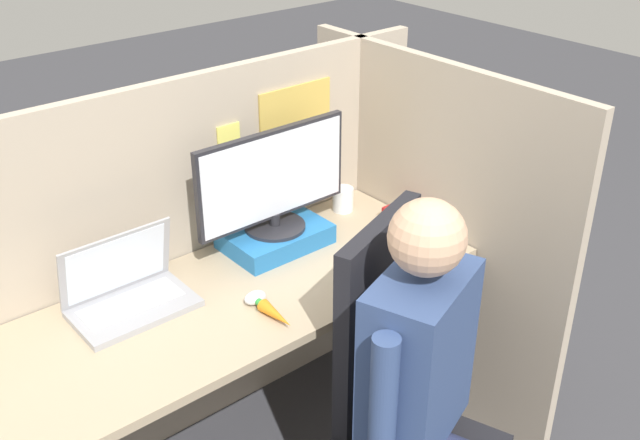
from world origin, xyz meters
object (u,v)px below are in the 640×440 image
object	(u,v)px
paper_box	(275,236)
carrot_toy	(276,315)
person	(426,393)
monitor	(273,180)
coffee_mug	(343,199)
stapler	(401,219)
office_chair	(394,408)
laptop	(128,294)

from	to	relation	value
paper_box	carrot_toy	bearing A→B (deg)	-126.80
paper_box	person	size ratio (longest dim) A/B	0.28
monitor	person	size ratio (longest dim) A/B	0.46
paper_box	coffee_mug	xyz separation A→B (m)	(0.35, 0.05, 0.01)
monitor	stapler	bearing A→B (deg)	-22.73
office_chair	person	distance (m)	0.26
paper_box	laptop	world-z (taller)	laptop
monitor	laptop	distance (m)	0.60
stapler	monitor	bearing A→B (deg)	157.27
office_chair	coffee_mug	world-z (taller)	office_chair
office_chair	person	xyz separation A→B (m)	(-0.06, -0.16, 0.20)
office_chair	coffee_mug	distance (m)	0.89
monitor	person	distance (m)	0.90
carrot_toy	person	size ratio (longest dim) A/B	0.13
laptop	stapler	size ratio (longest dim) A/B	2.29
monitor	office_chair	world-z (taller)	monitor
carrot_toy	monitor	bearing A→B (deg)	53.42
carrot_toy	laptop	bearing A→B (deg)	131.47
laptop	carrot_toy	xyz separation A→B (m)	(0.30, -0.34, -0.03)
paper_box	office_chair	distance (m)	0.73
stapler	laptop	bearing A→B (deg)	170.84
stapler	person	world-z (taller)	person
laptop	office_chair	distance (m)	0.86
stapler	coffee_mug	bearing A→B (deg)	109.28
carrot_toy	office_chair	bearing A→B (deg)	-61.55
carrot_toy	coffee_mug	world-z (taller)	coffee_mug
monitor	coffee_mug	bearing A→B (deg)	7.31
stapler	office_chair	size ratio (longest dim) A/B	0.15
office_chair	laptop	bearing A→B (deg)	125.56
paper_box	person	world-z (taller)	person
carrot_toy	person	bearing A→B (deg)	-76.05
paper_box	office_chair	bearing A→B (deg)	-97.27
monitor	laptop	bearing A→B (deg)	-177.89
stapler	coffee_mug	xyz separation A→B (m)	(-0.08, 0.23, 0.02)
person	monitor	bearing A→B (deg)	80.35
stapler	coffee_mug	world-z (taller)	coffee_mug
monitor	office_chair	distance (m)	0.83
laptop	carrot_toy	size ratio (longest dim) A/B	2.23
office_chair	person	size ratio (longest dim) A/B	0.85
monitor	office_chair	size ratio (longest dim) A/B	0.54
monitor	laptop	world-z (taller)	monitor
monitor	person	xyz separation A→B (m)	(-0.14, -0.85, -0.26)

